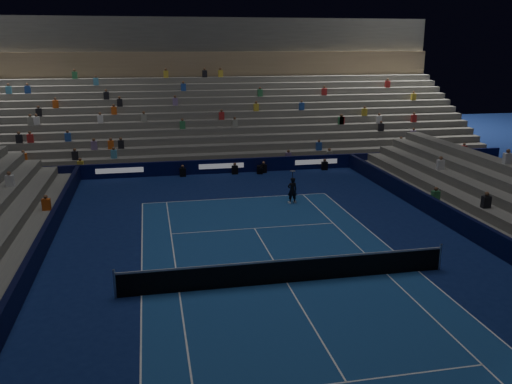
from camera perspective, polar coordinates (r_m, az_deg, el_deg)
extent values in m
plane|color=#0D1B50|center=(20.87, 3.31, -9.66)|extent=(90.00, 90.00, 0.00)
cube|color=navy|center=(20.87, 3.31, -9.64)|extent=(10.97, 23.77, 0.01)
cube|color=#080A33|center=(38.01, -3.74, 2.77)|extent=(44.00, 0.25, 1.00)
cube|color=black|center=(24.82, 25.66, -5.79)|extent=(0.25, 37.00, 1.00)
cube|color=black|center=(20.64, -24.15, -9.86)|extent=(0.25, 37.00, 1.00)
cube|color=slate|center=(39.03, -3.93, 2.72)|extent=(44.00, 1.00, 0.50)
cube|color=slate|center=(39.94, -4.13, 3.38)|extent=(44.00, 1.00, 1.00)
cube|color=slate|center=(40.86, -4.32, 4.02)|extent=(44.00, 1.00, 1.50)
cube|color=slate|center=(41.79, -4.50, 4.62)|extent=(44.00, 1.00, 2.00)
cube|color=slate|center=(42.72, -4.67, 5.19)|extent=(44.00, 1.00, 2.50)
cube|color=slate|center=(43.65, -4.84, 5.75)|extent=(44.00, 1.00, 3.00)
cube|color=slate|center=(44.59, -5.00, 6.28)|extent=(44.00, 1.00, 3.50)
cube|color=slate|center=(45.54, -5.15, 6.78)|extent=(44.00, 1.00, 4.00)
cube|color=slate|center=(46.48, -5.30, 7.27)|extent=(44.00, 1.00, 4.50)
cube|color=slate|center=(47.43, -5.44, 7.73)|extent=(44.00, 1.00, 5.00)
cube|color=slate|center=(48.39, -5.58, 8.18)|extent=(44.00, 1.00, 5.50)
cube|color=slate|center=(49.34, -5.71, 8.61)|extent=(44.00, 1.00, 6.00)
cube|color=#857052|center=(50.12, -5.97, 13.42)|extent=(44.00, 0.60, 2.20)
cube|color=#474744|center=(51.49, -6.21, 16.36)|extent=(44.00, 2.40, 3.00)
cylinder|color=#B2B2B7|center=(20.11, -14.85, -9.47)|extent=(0.10, 0.10, 1.10)
cylinder|color=#B2B2B7|center=(23.02, 19.04, -6.56)|extent=(0.10, 0.10, 1.10)
cube|color=black|center=(20.69, 3.33, -8.53)|extent=(12.80, 0.03, 0.90)
cube|color=white|center=(20.49, 3.35, -7.28)|extent=(12.80, 0.04, 0.08)
imported|color=black|center=(30.70, 3.89, 0.18)|extent=(0.57, 0.39, 1.53)
cube|color=black|center=(37.88, 0.41, 2.41)|extent=(0.52, 0.59, 0.55)
cylinder|color=black|center=(37.43, 0.54, 2.51)|extent=(0.24, 0.38, 0.16)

